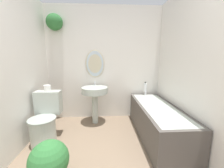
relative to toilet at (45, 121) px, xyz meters
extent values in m
cube|color=silver|center=(0.94, 0.95, 0.85)|extent=(2.54, 0.06, 2.40)
ellipsoid|color=beige|center=(0.74, 0.91, 0.86)|extent=(0.41, 0.02, 0.59)
ellipsoid|color=silver|center=(0.74, 0.90, 0.86)|extent=(0.37, 0.01, 0.55)
cylinder|color=#47474C|center=(-0.02, 0.83, 1.75)|extent=(0.14, 0.14, 0.08)
sphere|color=#2D6B33|center=(-0.02, 0.83, 1.68)|extent=(0.31, 0.31, 0.31)
cube|color=silver|center=(-0.29, -0.34, 0.85)|extent=(0.06, 2.65, 2.40)
cube|color=silver|center=(2.18, -0.34, 0.85)|extent=(0.06, 2.65, 2.40)
cylinder|color=#B2BCB2|center=(0.00, -0.10, -0.14)|extent=(0.37, 0.37, 0.41)
cylinder|color=#97A097|center=(0.00, -0.10, 0.07)|extent=(0.40, 0.40, 0.02)
cube|color=#B2BCB2|center=(0.00, 0.19, 0.25)|extent=(0.41, 0.20, 0.38)
cylinder|color=#B2BCB2|center=(0.74, 0.62, -0.03)|extent=(0.12, 0.12, 0.63)
cylinder|color=#B2BCB2|center=(0.74, 0.62, 0.35)|extent=(0.52, 0.52, 0.12)
cylinder|color=silver|center=(0.74, 0.76, 0.46)|extent=(0.02, 0.02, 0.10)
cube|color=#4C4742|center=(1.83, 0.06, -0.08)|extent=(0.60, 1.62, 0.53)
cube|color=#B2BCB2|center=(1.83, 0.06, 0.17)|extent=(0.50, 1.52, 0.04)
cylinder|color=silver|center=(1.83, 0.77, 0.23)|extent=(0.04, 0.04, 0.08)
cylinder|color=white|center=(1.83, 0.81, 0.36)|extent=(0.07, 0.07, 0.18)
cylinder|color=black|center=(1.83, 0.81, 0.46)|extent=(0.04, 0.04, 0.02)
sphere|color=#2D6B33|center=(0.37, -0.81, -0.05)|extent=(0.40, 0.40, 0.40)
cylinder|color=white|center=(0.00, 0.19, 0.49)|extent=(0.11, 0.11, 0.10)
camera|label=1|loc=(0.95, -2.08, 0.97)|focal=22.00mm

